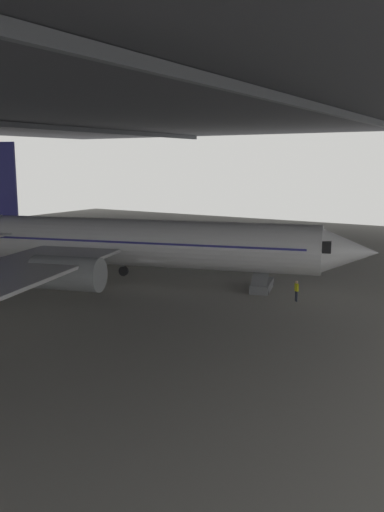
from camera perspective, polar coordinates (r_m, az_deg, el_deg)
name	(u,v)px	position (r m, az deg, el deg)	size (l,w,h in m)	color
ground_plane	(148,286)	(46.53, -4.74, -3.14)	(110.00, 110.00, 0.00)	gray
hangar_structure	(26,101)	(54.86, -17.16, 15.41)	(121.00, 99.00, 16.77)	#4C4F54
airplane_main	(136,243)	(46.77, -5.99, 1.40)	(38.51, 39.01, 12.29)	white
boarding_stairs	(262,281)	(45.18, 7.46, -2.62)	(4.59, 2.56, 4.83)	slate
crew_worker_by_stairs	(296,290)	(41.80, 11.02, -3.53)	(0.44, 0.40, 1.62)	#232838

